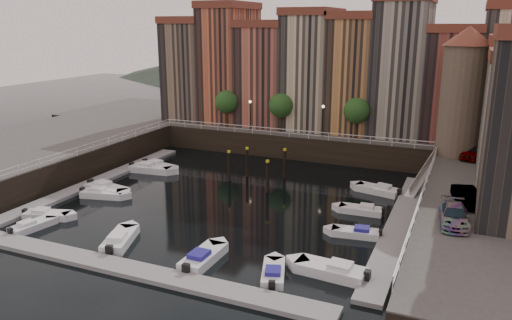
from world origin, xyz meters
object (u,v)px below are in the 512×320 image
at_px(gangway, 424,173).
at_px(car_b, 466,197).
at_px(boat_left_1, 102,194).
at_px(mooring_pilings, 257,167).
at_px(corner_tower, 463,90).
at_px(boat_left_2, 106,189).
at_px(car_a, 473,152).
at_px(boat_left_0, 46,215).
at_px(car_c, 454,217).

relative_size(gangway, car_b, 1.99).
bearing_deg(gangway, boat_left_1, -152.85).
bearing_deg(mooring_pilings, corner_tower, 23.52).
xyz_separation_m(boat_left_2, car_b, (34.27, 1.97, 3.28)).
height_order(boat_left_2, car_a, car_a).
xyz_separation_m(boat_left_0, car_a, (34.92, 25.10, 3.45)).
bearing_deg(mooring_pilings, boat_left_2, -143.24).
distance_m(boat_left_2, car_b, 34.49).
bearing_deg(boat_left_1, gangway, 14.20).
height_order(car_b, car_c, same).
bearing_deg(car_a, boat_left_0, -129.63).
bearing_deg(boat_left_1, boat_left_2, 100.34).
bearing_deg(gangway, car_c, -78.26).
xyz_separation_m(car_a, car_b, (-0.39, -15.25, -0.09)).
bearing_deg(corner_tower, boat_left_0, -141.72).
xyz_separation_m(mooring_pilings, car_b, (21.35, -7.68, 2.04)).
bearing_deg(gangway, car_a, 36.21).
distance_m(boat_left_0, car_b, 36.07).
height_order(corner_tower, boat_left_0, corner_tower).
height_order(gangway, boat_left_2, gangway).
bearing_deg(corner_tower, boat_left_1, -148.80).
distance_m(boat_left_0, car_c, 34.40).
xyz_separation_m(car_a, car_c, (-1.06, -20.09, -0.09)).
bearing_deg(car_a, car_b, -76.79).
height_order(car_a, car_c, car_a).
height_order(gangway, mooring_pilings, gangway).
bearing_deg(boat_left_2, car_a, 36.49).
bearing_deg(gangway, car_b, -70.79).
bearing_deg(boat_left_1, car_b, -7.46).
bearing_deg(boat_left_0, car_b, -1.86).
bearing_deg(corner_tower, gangway, -122.80).
bearing_deg(boat_left_1, boat_left_0, -109.92).
bearing_deg(corner_tower, car_c, -88.43).
xyz_separation_m(corner_tower, car_a, (1.64, -1.17, -6.41)).
bearing_deg(mooring_pilings, gangway, 13.87).
relative_size(mooring_pilings, car_c, 1.22).
xyz_separation_m(boat_left_1, car_b, (33.73, 3.24, 3.32)).
bearing_deg(mooring_pilings, car_a, 19.20).
bearing_deg(boat_left_1, mooring_pilings, 28.47).
relative_size(mooring_pilings, boat_left_1, 1.20).
bearing_deg(car_b, car_a, 73.76).
relative_size(car_a, car_b, 1.10).
distance_m(mooring_pilings, car_c, 24.26).
relative_size(gangway, car_a, 1.81).
distance_m(mooring_pilings, car_a, 23.12).
bearing_deg(boat_left_0, corner_tower, 20.51).
height_order(corner_tower, car_b, corner_tower).
distance_m(car_b, car_c, 4.88).
distance_m(corner_tower, gangway, 9.86).
bearing_deg(boat_left_2, car_b, 13.35).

